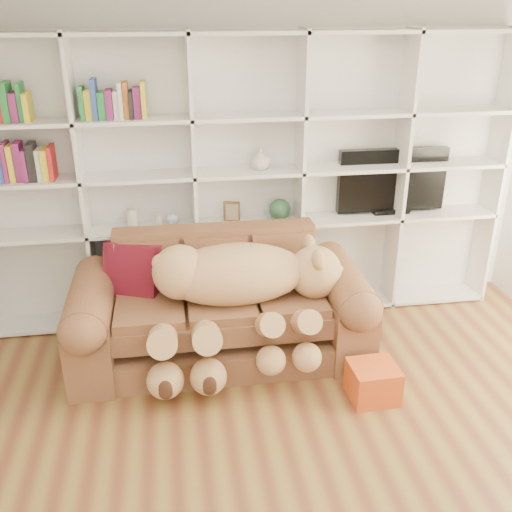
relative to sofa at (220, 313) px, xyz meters
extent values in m
cube|color=silver|center=(0.31, 0.83, 0.99)|extent=(5.00, 0.02, 2.70)
cube|color=white|center=(0.31, 0.80, 0.84)|extent=(4.40, 0.03, 2.40)
cube|color=white|center=(-1.01, 0.64, 0.84)|extent=(0.03, 0.35, 2.40)
cube|color=white|center=(-0.13, 0.64, 0.84)|extent=(0.03, 0.35, 2.40)
cube|color=white|center=(0.75, 0.64, 0.84)|extent=(0.03, 0.35, 2.40)
cube|color=white|center=(1.63, 0.64, 0.84)|extent=(0.03, 0.35, 2.40)
cube|color=white|center=(2.51, 0.64, 0.84)|extent=(0.03, 0.35, 2.40)
cube|color=white|center=(0.31, 0.64, -0.33)|extent=(4.40, 0.35, 0.03)
cube|color=white|center=(0.31, 0.64, 0.49)|extent=(4.40, 0.35, 0.03)
cube|color=white|center=(0.31, 0.64, 0.94)|extent=(4.40, 0.35, 0.03)
cube|color=white|center=(0.31, 0.64, 1.39)|extent=(4.40, 0.35, 0.03)
cube|color=white|center=(0.31, 0.64, 2.01)|extent=(4.40, 0.35, 0.03)
cube|color=brown|center=(0.00, -0.04, -0.24)|extent=(2.15, 0.87, 0.23)
cube|color=brown|center=(0.00, -0.06, 0.09)|extent=(1.60, 0.72, 0.31)
cube|color=brown|center=(0.00, 0.34, 0.31)|extent=(1.60, 0.20, 0.56)
cube|color=brown|center=(-0.96, -0.04, -0.08)|extent=(0.33, 0.97, 0.56)
cube|color=brown|center=(0.96, -0.04, -0.08)|extent=(0.33, 0.97, 0.56)
cylinder|color=brown|center=(-0.96, -0.04, 0.21)|extent=(0.33, 0.92, 0.33)
cylinder|color=brown|center=(0.96, -0.04, 0.21)|extent=(0.33, 0.92, 0.33)
ellipsoid|color=tan|center=(0.11, -0.09, 0.37)|extent=(1.07, 0.52, 0.46)
sphere|color=tan|center=(-0.29, -0.09, 0.42)|extent=(0.41, 0.41, 0.41)
sphere|color=tan|center=(0.72, -0.09, 0.34)|extent=(0.41, 0.41, 0.41)
sphere|color=beige|center=(0.88, -0.09, 0.29)|extent=(0.20, 0.20, 0.20)
sphere|color=#3C2115|center=(0.96, -0.09, 0.28)|extent=(0.06, 0.06, 0.06)
ellipsoid|color=tan|center=(0.70, -0.24, 0.51)|extent=(0.10, 0.16, 0.16)
ellipsoid|color=tan|center=(0.70, 0.05, 0.51)|extent=(0.10, 0.16, 0.16)
sphere|color=tan|center=(-0.42, -0.09, 0.50)|extent=(0.14, 0.14, 0.14)
cylinder|color=tan|center=(0.30, -0.44, 0.12)|extent=(0.18, 0.49, 0.36)
cylinder|color=tan|center=(0.56, -0.44, 0.12)|extent=(0.18, 0.49, 0.36)
cylinder|color=tan|center=(-0.44, -0.44, 0.09)|extent=(0.20, 0.57, 0.42)
cylinder|color=tan|center=(-0.15, -0.44, 0.09)|extent=(0.20, 0.57, 0.42)
sphere|color=tan|center=(0.30, -0.59, -0.08)|extent=(0.21, 0.21, 0.21)
sphere|color=tan|center=(0.56, -0.59, -0.08)|extent=(0.21, 0.21, 0.21)
sphere|color=tan|center=(-0.44, -0.59, -0.15)|extent=(0.26, 0.26, 0.26)
sphere|color=tan|center=(-0.15, -0.59, -0.15)|extent=(0.26, 0.26, 0.26)
cube|color=maroon|center=(-0.65, 0.16, 0.34)|extent=(0.48, 0.38, 0.44)
cube|color=#D2501C|center=(1.00, -0.74, -0.23)|extent=(0.34, 0.32, 0.26)
cube|color=black|center=(1.59, 0.69, 0.80)|extent=(0.96, 0.08, 0.55)
cube|color=black|center=(1.59, 0.69, 0.53)|extent=(0.32, 0.18, 0.04)
cube|color=brown|center=(0.17, 0.64, 0.60)|extent=(0.14, 0.06, 0.17)
sphere|color=#295032|center=(0.59, 0.64, 0.60)|extent=(0.18, 0.18, 0.18)
cylinder|color=beige|center=(-0.65, 0.64, 0.59)|extent=(0.10, 0.10, 0.16)
cylinder|color=beige|center=(-0.44, 0.64, 0.56)|extent=(0.07, 0.07, 0.10)
sphere|color=silver|center=(-0.32, 0.64, 0.56)|extent=(0.11, 0.11, 0.11)
imported|color=beige|center=(0.42, 0.64, 1.04)|extent=(0.19, 0.19, 0.17)
camera|label=1|loc=(-0.32, -3.88, 2.22)|focal=40.00mm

